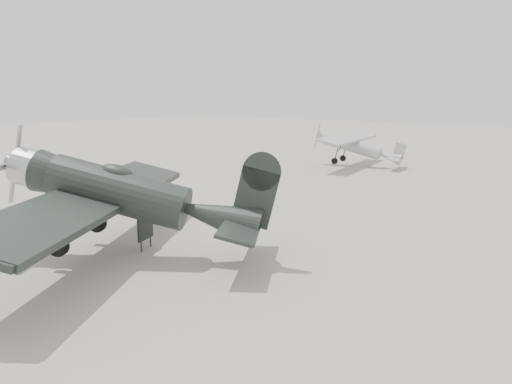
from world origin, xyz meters
TOP-DOWN VIEW (x-y plane):
  - ground at (0.00, 0.00)m, footprint 160.00×160.00m
  - lowwing_monoplane at (-0.67, -2.88)m, footprint 10.21×11.93m
  - highwing_monoplane at (-5.22, 21.65)m, footprint 7.04×9.87m
  - sign_board at (-1.15, -2.00)m, footprint 0.41×0.94m

SIDE VIEW (x-z plane):
  - ground at x=0.00m, z-range 0.00..0.00m
  - sign_board at x=-1.15m, z-range 0.14..1.55m
  - highwing_monoplane at x=-5.22m, z-range 0.35..3.14m
  - lowwing_monoplane at x=-0.67m, z-range 0.12..4.24m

